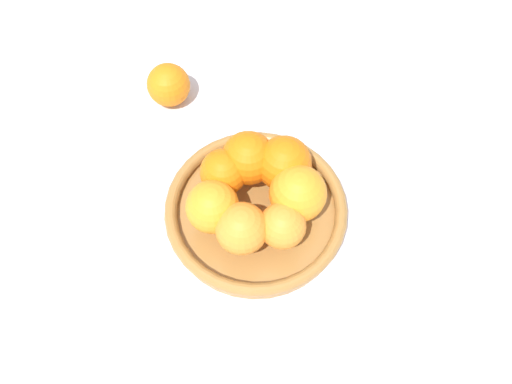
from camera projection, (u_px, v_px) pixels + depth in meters
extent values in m
plane|color=silver|center=(256.00, 216.00, 0.76)|extent=(4.00, 4.00, 0.00)
cylinder|color=#A57238|center=(256.00, 213.00, 0.75)|extent=(0.26, 0.26, 0.02)
torus|color=#A57238|center=(256.00, 207.00, 0.74)|extent=(0.27, 0.27, 0.02)
sphere|color=orange|center=(298.00, 193.00, 0.69)|extent=(0.08, 0.08, 0.08)
sphere|color=orange|center=(284.00, 163.00, 0.72)|extent=(0.08, 0.08, 0.08)
sphere|color=orange|center=(249.00, 158.00, 0.72)|extent=(0.08, 0.08, 0.08)
sphere|color=orange|center=(221.00, 174.00, 0.71)|extent=(0.07, 0.07, 0.07)
sphere|color=orange|center=(213.00, 207.00, 0.68)|extent=(0.07, 0.07, 0.07)
sphere|color=orange|center=(242.00, 229.00, 0.67)|extent=(0.07, 0.07, 0.07)
sphere|color=orange|center=(282.00, 226.00, 0.68)|extent=(0.07, 0.07, 0.07)
sphere|color=orange|center=(169.00, 85.00, 0.84)|extent=(0.07, 0.07, 0.07)
cube|color=white|center=(444.00, 206.00, 0.76)|extent=(0.15, 0.15, 0.01)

